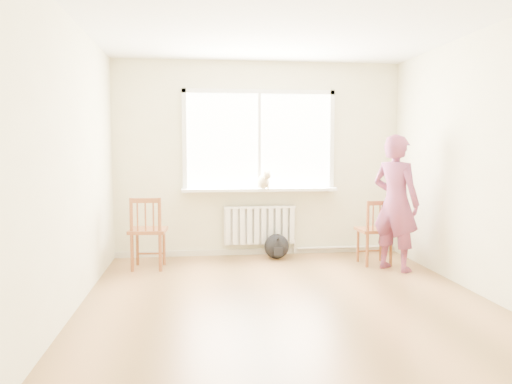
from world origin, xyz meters
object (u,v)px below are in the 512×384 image
object	(u,v)px
chair_left	(147,233)
chair_right	(376,232)
cat	(264,181)
backpack	(277,246)
person	(396,203)

from	to	relation	value
chair_left	chair_right	world-z (taller)	chair_left
cat	backpack	bearing A→B (deg)	-56.26
chair_left	cat	distance (m)	1.72
person	backpack	world-z (taller)	person
person	backpack	bearing A→B (deg)	22.66
person	backpack	xyz separation A→B (m)	(-1.35, 0.79, -0.66)
chair_right	person	distance (m)	0.52
chair_right	person	world-z (taller)	person
chair_left	backpack	size ratio (longest dim) A/B	2.66
person	backpack	distance (m)	1.70
chair_left	backpack	bearing A→B (deg)	-162.75
cat	backpack	world-z (taller)	cat
person	cat	size ratio (longest dim) A/B	4.49
cat	chair_right	bearing A→B (deg)	-42.02
person	backpack	size ratio (longest dim) A/B	4.91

